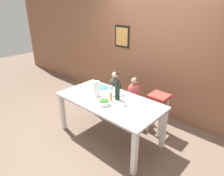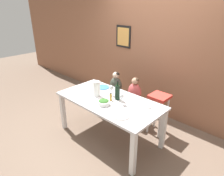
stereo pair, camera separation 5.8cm
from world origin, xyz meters
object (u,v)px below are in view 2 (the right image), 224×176
dinner_plate_back_right (146,105)px  wine_bottle (117,92)px  salad_bowl_large (104,102)px  dinner_plate_back_left (102,87)px  chair_far_center (134,104)px  dinner_plate_front_left (74,94)px  person_child_left (116,83)px  wine_glass_far (111,88)px  dinner_plate_front_right (121,115)px  chair_right_highchair (159,105)px  paper_towel_roll (97,89)px  person_child_center (135,90)px  chair_far_left (116,96)px  wine_glass_near (122,97)px

dinner_plate_back_right → wine_bottle: bearing=-161.6°
salad_bowl_large → dinner_plate_back_left: 0.67m
chair_far_center → dinner_plate_front_left: (-0.57, -0.95, 0.35)m
person_child_left → dinner_plate_back_left: (0.06, -0.42, 0.06)m
wine_glass_far → dinner_plate_front_right: 0.69m
chair_far_center → dinner_plate_front_right: dinner_plate_front_right is taller
salad_bowl_large → dinner_plate_front_right: (0.40, -0.06, -0.04)m
chair_far_center → wine_bottle: size_ratio=1.41×
chair_right_highchair → paper_towel_roll: size_ratio=2.82×
wine_bottle → dinner_plate_front_left: size_ratio=1.32×
person_child_center → dinner_plate_back_right: 0.71m
paper_towel_roll → dinner_plate_front_left: size_ratio=1.04×
chair_far_left → person_child_left: person_child_left is taller
dinner_plate_back_right → salad_bowl_large: bearing=-137.6°
chair_right_highchair → dinner_plate_back_left: size_ratio=2.94×
wine_glass_far → dinner_plate_front_right: size_ratio=0.71×
dinner_plate_front_left → person_child_left: bearing=84.6°
wine_glass_far → wine_glass_near: bearing=-20.4°
wine_bottle → wine_glass_far: wine_bottle is taller
person_child_center → dinner_plate_front_right: person_child_center is taller
chair_right_highchair → wine_bottle: 0.79m
chair_far_center → salad_bowl_large: bearing=-85.1°
salad_bowl_large → dinner_plate_front_left: bearing=-173.4°
chair_right_highchair → person_child_center: size_ratio=1.64×
person_child_left → dinner_plate_back_right: 1.12m
dinner_plate_back_right → person_child_center: bearing=141.0°
chair_far_center → dinner_plate_back_left: (-0.42, -0.42, 0.35)m
salad_bowl_large → person_child_center: bearing=94.9°
chair_far_left → wine_glass_far: 0.82m
chair_far_left → dinner_plate_front_left: size_ratio=1.86×
dinner_plate_front_left → chair_far_center: bearing=59.2°
paper_towel_roll → dinner_plate_front_right: size_ratio=1.04×
paper_towel_roll → wine_bottle: bearing=23.3°
wine_glass_near → chair_far_left: bearing=137.5°
wine_bottle → person_child_center: bearing=99.4°
wine_bottle → salad_bowl_large: (-0.02, -0.28, -0.09)m
person_child_left → dinner_plate_front_left: bearing=-95.4°
person_child_left → person_child_center: (0.48, 0.00, 0.00)m
person_child_left → wine_glass_near: (0.73, -0.67, 0.18)m
chair_far_center → dinner_plate_back_right: size_ratio=1.86×
chair_right_highchair → paper_towel_roll: (-0.76, -0.73, 0.30)m
paper_towel_roll → person_child_center: bearing=72.3°
wine_bottle → dinner_plate_back_right: wine_bottle is taller
chair_far_center → wine_bottle: wine_bottle is taller
chair_far_center → chair_right_highchair: (0.52, 0.00, 0.17)m
wine_bottle → wine_glass_far: bearing=165.8°
dinner_plate_front_left → salad_bowl_large: bearing=6.6°
chair_right_highchair → dinner_plate_front_left: dinner_plate_front_left is taller
chair_far_left → dinner_plate_front_right: (0.96, -0.94, 0.35)m
chair_right_highchair → paper_towel_roll: paper_towel_roll is taller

